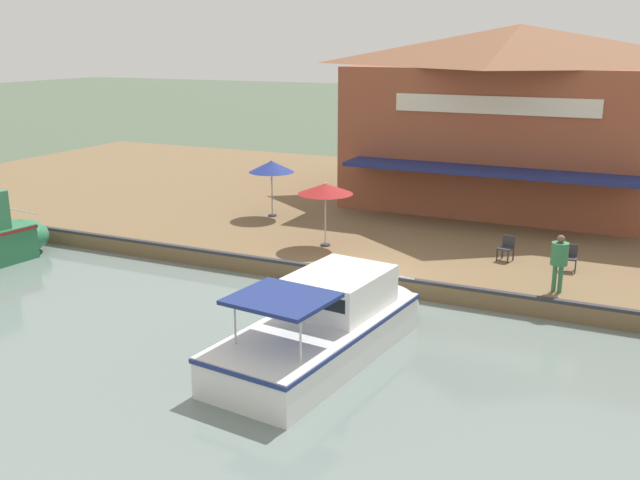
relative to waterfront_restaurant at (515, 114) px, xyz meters
The scene contains 11 objects.
ground_plane 14.29m from the waterfront_restaurant, ahead, with size 220.00×220.00×0.00m, color #4C5B47.
quay_deck 5.44m from the waterfront_restaurant, 45.12° to the right, with size 22.00×56.00×0.60m, color brown.
quay_edge_fender 14.00m from the waterfront_restaurant, ahead, with size 0.20×50.40×0.10m, color #2D2D33.
waterfront_restaurant is the anchor object (origin of this frame).
patio_umbrella_by_entrance 11.75m from the waterfront_restaurant, 23.35° to the right, with size 2.00×2.00×2.35m.
patio_umbrella_mid_patio_right 11.49m from the waterfront_restaurant, 49.11° to the right, with size 1.92×1.92×2.42m.
cafe_chair_mid_patio 11.21m from the waterfront_restaurant, 21.06° to the left, with size 0.47×0.47×0.85m.
cafe_chair_under_first_umbrella 10.45m from the waterfront_restaurant, 10.22° to the left, with size 0.54×0.54×0.85m.
person_at_quay_edge 13.17m from the waterfront_restaurant, 16.90° to the left, with size 0.50×0.50×1.76m.
motorboat_nearest_quay 18.17m from the waterfront_restaurant, ahead, with size 7.86×3.40×2.14m.
tree_upstream_bank 4.44m from the waterfront_restaurant, 119.49° to the right, with size 4.73×4.51×6.64m.
Camera 1 is at (20.08, 8.16, 7.78)m, focal length 40.00 mm.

